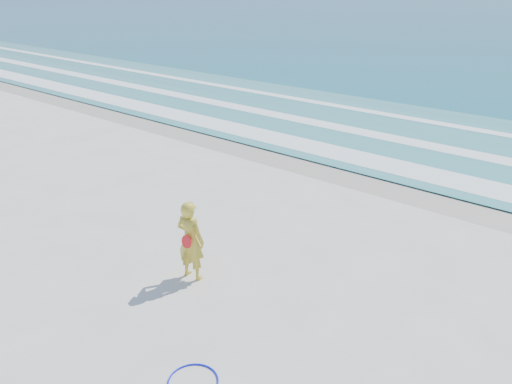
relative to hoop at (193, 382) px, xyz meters
The scene contains 8 objects.
ground 2.56m from the hoop, 166.92° to the left, with size 400.00×400.00×0.00m, color silver.
wet_sand 9.90m from the hoop, 104.58° to the left, with size 400.00×2.40×0.00m, color #B2A893.
shallow 14.79m from the hoop, 99.70° to the left, with size 400.00×10.00×0.01m, color #59B7AD.
foam_near 11.16m from the hoop, 102.90° to the left, with size 400.00×1.40×0.01m, color white.
foam_mid 14.00m from the hoop, 100.25° to the left, with size 400.00×0.90×0.01m, color white.
foam_far 17.26m from the hoop, 98.30° to the left, with size 400.00×0.60×0.01m, color white.
hoop is the anchor object (origin of this frame).
woman 3.12m from the hoop, 136.52° to the left, with size 0.68×0.50×1.72m.
Camera 1 is at (7.02, -4.50, 5.72)m, focal length 35.00 mm.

